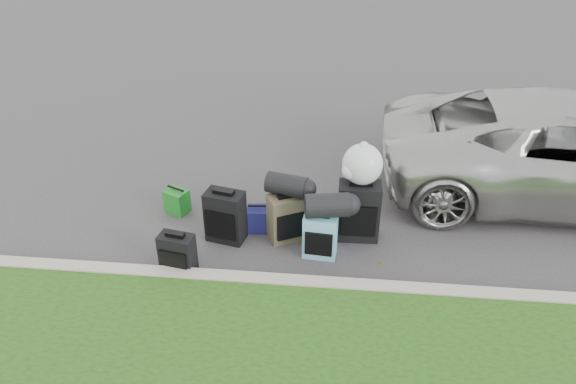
# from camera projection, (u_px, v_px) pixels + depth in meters

# --- Properties ---
(ground) EXTENTS (120.00, 120.00, 0.00)m
(ground) POSITION_uv_depth(u_px,v_px,m) (294.00, 237.00, 7.23)
(ground) COLOR #383535
(ground) RESTS_ON ground
(curb) EXTENTS (120.00, 0.18, 0.15)m
(curb) POSITION_uv_depth(u_px,v_px,m) (286.00, 284.00, 6.35)
(curb) COLOR #9E937F
(curb) RESTS_ON ground
(suv) EXTENTS (5.16, 2.44, 1.42)m
(suv) POSITION_uv_depth(u_px,v_px,m) (569.00, 150.00, 7.75)
(suv) COLOR #B7B7B2
(suv) RESTS_ON ground
(suitcase_small_black) EXTENTS (0.44, 0.29, 0.50)m
(suitcase_small_black) POSITION_uv_depth(u_px,v_px,m) (178.00, 254.00, 6.53)
(suitcase_small_black) COLOR black
(suitcase_small_black) RESTS_ON ground
(suitcase_large_black_left) EXTENTS (0.52, 0.38, 0.68)m
(suitcase_large_black_left) POSITION_uv_depth(u_px,v_px,m) (225.00, 216.00, 7.03)
(suitcase_large_black_left) COLOR black
(suitcase_large_black_left) RESTS_ON ground
(suitcase_olive) EXTENTS (0.54, 0.46, 0.63)m
(suitcase_olive) POSITION_uv_depth(u_px,v_px,m) (287.00, 218.00, 7.05)
(suitcase_olive) COLOR #3D3726
(suitcase_olive) RESTS_ON ground
(suitcase_teal) EXTENTS (0.42, 0.27, 0.57)m
(suitcase_teal) POSITION_uv_depth(u_px,v_px,m) (320.00, 236.00, 6.77)
(suitcase_teal) COLOR teal
(suitcase_teal) RESTS_ON ground
(suitcase_large_black_right) EXTENTS (0.53, 0.32, 0.78)m
(suitcase_large_black_right) POSITION_uv_depth(u_px,v_px,m) (359.00, 211.00, 7.04)
(suitcase_large_black_right) COLOR black
(suitcase_large_black_right) RESTS_ON ground
(tote_green) EXTENTS (0.36, 0.33, 0.33)m
(tote_green) POSITION_uv_depth(u_px,v_px,m) (177.00, 201.00, 7.64)
(tote_green) COLOR #1C7F23
(tote_green) RESTS_ON ground
(tote_navy) EXTENTS (0.32, 0.26, 0.33)m
(tote_navy) POSITION_uv_depth(u_px,v_px,m) (259.00, 219.00, 7.29)
(tote_navy) COLOR navy
(tote_navy) RESTS_ON ground
(duffel_left) EXTENTS (0.55, 0.39, 0.27)m
(duffel_left) POSITION_uv_depth(u_px,v_px,m) (287.00, 185.00, 6.85)
(duffel_left) COLOR black
(duffel_left) RESTS_ON suitcase_olive
(duffel_right) EXTENTS (0.56, 0.38, 0.29)m
(duffel_right) POSITION_uv_depth(u_px,v_px,m) (327.00, 205.00, 6.55)
(duffel_right) COLOR black
(duffel_right) RESTS_ON suitcase_teal
(trash_bag) EXTENTS (0.49, 0.49, 0.49)m
(trash_bag) POSITION_uv_depth(u_px,v_px,m) (362.00, 164.00, 6.76)
(trash_bag) COLOR silver
(trash_bag) RESTS_ON suitcase_large_black_right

